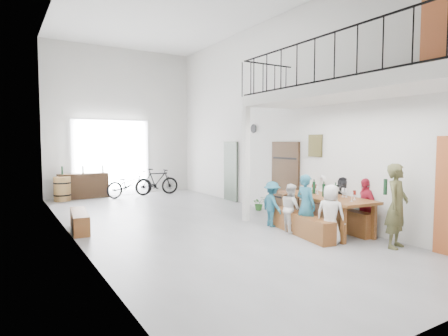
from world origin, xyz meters
TOP-DOWN VIEW (x-y plane):
  - floor at (0.00, 0.00)m, footprint 12.00×12.00m
  - room_walls at (0.00, 0.00)m, footprint 12.00×12.00m
  - gateway_portal at (-0.40, 5.94)m, footprint 2.80×0.08m
  - right_wall_decor at (2.70, -1.87)m, footprint 0.07×8.28m
  - balcony at (1.98, -3.13)m, footprint 1.52×5.62m
  - tasting_table at (2.20, -2.26)m, footprint 1.19×2.43m
  - bench_inner at (1.50, -2.26)m, footprint 0.66×1.99m
  - bench_wall at (2.57, -2.17)m, footprint 0.52×2.25m
  - tableware at (2.27, -2.31)m, footprint 0.48×1.56m
  - side_bench at (-2.50, 0.65)m, footprint 0.49×1.54m
  - oak_barrel at (-2.21, 5.40)m, footprint 0.56×0.56m
  - serving_counter at (-1.48, 5.65)m, footprint 1.69×0.54m
  - counter_bottles at (-1.48, 5.63)m, footprint 1.43×0.08m
  - guest_left_a at (1.53, -3.04)m, footprint 0.57×0.67m
  - guest_left_b at (1.50, -2.39)m, footprint 0.35×0.50m
  - guest_left_c at (1.49, -1.93)m, footprint 0.56×0.63m
  - guest_left_d at (1.47, -1.29)m, footprint 0.47×0.73m
  - guest_right_a at (2.74, -2.90)m, footprint 0.54×0.77m
  - guest_right_b at (2.80, -2.26)m, footprint 0.73×1.18m
  - guest_right_c at (2.84, -1.66)m, footprint 0.59×0.69m
  - host_standing at (2.35, -3.91)m, footprint 0.67×0.53m
  - potted_plant at (2.45, 0.55)m, footprint 0.38×0.34m
  - bicycle_near at (-0.00, 5.12)m, footprint 1.88×1.07m
  - bicycle_far at (1.07, 5.15)m, footprint 1.69×0.62m

SIDE VIEW (x-z plane):
  - floor at x=0.00m, z-range 0.00..0.00m
  - potted_plant at x=2.45m, z-range 0.00..0.41m
  - side_bench at x=-2.50m, z-range 0.00..0.42m
  - bench_inner at x=1.50m, z-range 0.00..0.45m
  - bench_wall at x=2.57m, z-range 0.00..0.51m
  - oak_barrel at x=-2.21m, z-range 0.00..0.82m
  - serving_counter at x=-1.48m, z-range 0.00..0.88m
  - bicycle_near at x=0.00m, z-range 0.00..0.94m
  - bicycle_far at x=1.07m, z-range 0.00..1.00m
  - guest_left_d at x=1.47m, z-range 0.00..1.07m
  - guest_left_c at x=1.49m, z-range 0.00..1.08m
  - guest_left_a at x=1.53m, z-range 0.00..1.16m
  - guest_right_c at x=2.84m, z-range 0.00..1.20m
  - guest_right_b at x=2.80m, z-range 0.00..1.21m
  - guest_right_a at x=2.74m, z-range 0.00..1.22m
  - guest_left_b at x=1.50m, z-range 0.00..1.32m
  - tasting_table at x=2.20m, z-range 0.31..1.10m
  - host_standing at x=2.35m, z-range 0.00..1.59m
  - tableware at x=2.27m, z-range 0.75..1.10m
  - counter_bottles at x=-1.48m, z-range 0.88..1.16m
  - gateway_portal at x=-0.40m, z-range 0.00..2.80m
  - right_wall_decor at x=2.70m, z-range -0.80..4.28m
  - balcony at x=1.98m, z-range 0.97..4.96m
  - room_walls at x=0.00m, z-range -2.45..9.55m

